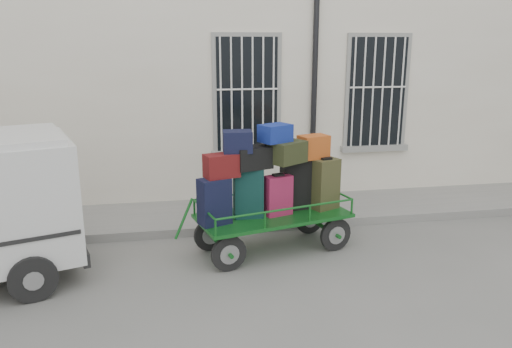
{
  "coord_description": "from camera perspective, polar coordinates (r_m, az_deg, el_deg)",
  "views": [
    {
      "loc": [
        -1.97,
        -6.74,
        3.24
      ],
      "look_at": [
        -0.58,
        1.0,
        1.16
      ],
      "focal_mm": 35.0,
      "sensor_mm": 36.0,
      "label": 1
    }
  ],
  "objects": [
    {
      "name": "sidewalk",
      "position": [
        9.69,
        2.1,
        -4.28
      ],
      "size": [
        24.0,
        1.7,
        0.15
      ],
      "primitive_type": "cube",
      "color": "gray",
      "rests_on": "ground"
    },
    {
      "name": "ground",
      "position": [
        7.74,
        5.6,
        -10.04
      ],
      "size": [
        80.0,
        80.0,
        0.0
      ],
      "primitive_type": "plane",
      "color": "#61625D",
      "rests_on": "ground"
    },
    {
      "name": "luggage_cart",
      "position": [
        7.77,
        1.81,
        -1.56
      ],
      "size": [
        2.84,
        1.61,
        2.04
      ],
      "rotation": [
        0.0,
        0.0,
        0.24
      ],
      "color": "black",
      "rests_on": "ground"
    },
    {
      "name": "building",
      "position": [
        12.4,
        -1.08,
        13.68
      ],
      "size": [
        24.0,
        5.15,
        6.0
      ],
      "color": "beige",
      "rests_on": "ground"
    }
  ]
}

